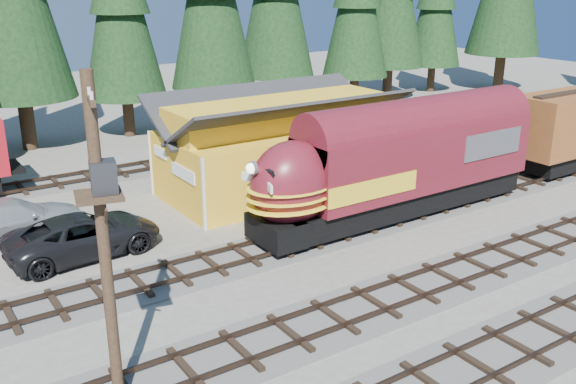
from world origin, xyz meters
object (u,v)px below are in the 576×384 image
locomotive (390,168)px  pickup_truck_b (12,220)px  pickup_truck_a (84,235)px  utility_pole (103,229)px  depot (280,135)px

locomotive → pickup_truck_b: size_ratio=2.56×
pickup_truck_a → utility_pole: bearing=164.2°
depot → locomotive: bearing=-74.5°
depot → pickup_truck_b: size_ratio=2.10×
locomotive → pickup_truck_b: bearing=154.3°
depot → pickup_truck_b: depot is taller
depot → pickup_truck_b: 13.52m
pickup_truck_a → pickup_truck_b: pickup_truck_b is taller
locomotive → pickup_truck_b: (-15.15, 7.30, -1.60)m
utility_pole → pickup_truck_a: (2.20, 10.23, -4.27)m
utility_pole → pickup_truck_a: bearing=90.5°
utility_pole → locomotive: bearing=35.1°
locomotive → pickup_truck_a: bearing=163.5°
pickup_truck_b → pickup_truck_a: bearing=-150.1°
locomotive → utility_pole: 16.78m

